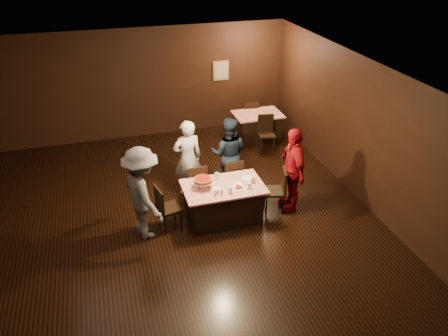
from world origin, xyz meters
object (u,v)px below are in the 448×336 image
at_px(main_table, 223,202).
at_px(chair_back_near, 267,134).
at_px(chair_far_right, 231,177).
at_px(chair_end_left, 169,207).
at_px(glass_back, 217,176).
at_px(plate_empty, 247,178).
at_px(diner_navy_hoodie, 229,154).
at_px(glass_front_left, 230,190).
at_px(chair_far_left, 195,183).
at_px(diner_red_shirt, 292,169).
at_px(glass_front_right, 249,186).
at_px(back_table, 257,127).
at_px(chair_end_right, 274,190).
at_px(glass_amber, 253,180).
at_px(chair_back_far, 250,116).
at_px(pizza_stand, 203,180).
at_px(diner_grey_knit, 143,194).
at_px(diner_white_jacket, 188,158).

bearing_deg(main_table, chair_back_near, 53.46).
height_order(chair_far_right, chair_end_left, same).
bearing_deg(glass_back, plate_empty, -14.04).
relative_size(diner_navy_hoodie, glass_back, 12.10).
bearing_deg(glass_front_left, chair_far_left, 113.20).
distance_m(chair_far_right, diner_navy_hoodie, 0.55).
relative_size(chair_end_left, diner_red_shirt, 0.52).
relative_size(diner_red_shirt, glass_front_right, 12.95).
bearing_deg(glass_front_left, main_table, 99.46).
distance_m(back_table, diner_navy_hoodie, 2.70).
xyz_separation_m(chair_end_left, plate_empty, (1.65, 0.15, 0.30)).
xyz_separation_m(chair_end_left, chair_end_right, (2.20, 0.00, 0.00)).
height_order(glass_front_left, glass_amber, same).
xyz_separation_m(main_table, chair_back_far, (1.97, 3.95, 0.09)).
height_order(diner_navy_hoodie, pizza_stand, diner_navy_hoodie).
relative_size(diner_navy_hoodie, diner_grey_knit, 0.91).
height_order(chair_end_right, glass_front_right, chair_end_right).
relative_size(plate_empty, glass_front_left, 1.79).
height_order(pizza_stand, glass_front_left, pizza_stand).
xyz_separation_m(back_table, diner_white_jacket, (-2.43, -2.20, 0.49)).
distance_m(chair_far_right, chair_end_right, 1.03).
bearing_deg(glass_front_right, chair_back_near, 62.43).
bearing_deg(glass_amber, plate_empty, 104.04).
bearing_deg(chair_far_left, diner_white_jacket, -85.93).
bearing_deg(diner_red_shirt, chair_end_left, -85.71).
height_order(main_table, glass_front_right, glass_front_right).
height_order(diner_red_shirt, plate_empty, diner_red_shirt).
height_order(chair_back_near, diner_white_jacket, diner_white_jacket).
bearing_deg(glass_front_right, pizza_stand, 160.56).
distance_m(chair_far_left, diner_red_shirt, 2.06).
height_order(plate_empty, glass_front_left, glass_front_left).
bearing_deg(diner_navy_hoodie, glass_amber, 119.63).
bearing_deg(main_table, chair_far_right, 61.93).
relative_size(chair_back_near, diner_red_shirt, 0.52).
bearing_deg(chair_back_far, glass_front_left, 71.36).
height_order(diner_navy_hoodie, glass_back, diner_navy_hoodie).
xyz_separation_m(chair_far_left, diner_navy_hoodie, (0.86, 0.41, 0.37)).
height_order(main_table, chair_end_left, chair_end_left).
distance_m(chair_far_right, glass_front_right, 1.07).
bearing_deg(diner_red_shirt, chair_back_near, 173.43).
height_order(diner_navy_hoodie, plate_empty, diner_navy_hoodie).
xyz_separation_m(chair_back_near, diner_navy_hoodie, (-1.51, -1.50, 0.37)).
bearing_deg(main_table, glass_front_right, -29.05).
bearing_deg(plate_empty, pizza_stand, -173.99).
bearing_deg(chair_back_near, glass_amber, -107.11).
bearing_deg(main_table, diner_grey_knit, -176.65).
distance_m(main_table, glass_front_right, 0.69).
bearing_deg(glass_front_left, chair_end_right, 15.95).
relative_size(chair_end_right, diner_red_shirt, 0.52).
xyz_separation_m(chair_far_left, chair_end_right, (1.50, -0.75, 0.00)).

